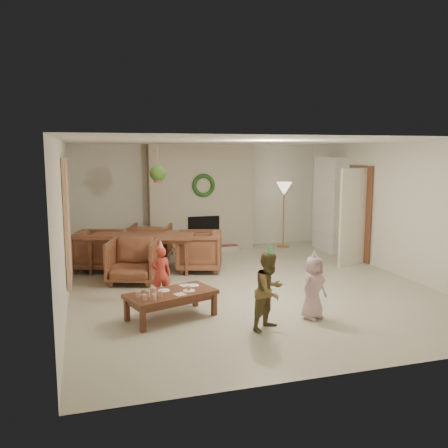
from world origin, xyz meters
name	(u,v)px	position (x,y,z in m)	size (l,w,h in m)	color
floor	(247,285)	(0.00, 0.00, 0.00)	(7.00, 7.00, 0.00)	#B7B29E
ceiling	(248,142)	(0.00, 0.00, 2.50)	(7.00, 7.00, 0.00)	white
wall_back	(199,197)	(0.00, 3.50, 1.25)	(7.00, 7.00, 0.00)	silver
wall_front	(359,258)	(0.00, -3.50, 1.25)	(7.00, 7.00, 0.00)	silver
wall_left	(64,223)	(-3.00, 0.00, 1.25)	(7.00, 7.00, 0.00)	silver
wall_right	(396,209)	(3.00, 0.00, 1.25)	(7.00, 7.00, 0.00)	silver
fireplace_mass	(201,197)	(0.00, 3.30, 1.25)	(2.50, 0.40, 2.50)	#5D2318
fireplace_hearth	(205,249)	(0.00, 2.95, 0.06)	(1.60, 0.30, 0.12)	maroon
fireplace_firebox	(203,232)	(0.00, 3.12, 0.45)	(0.75, 0.12, 0.75)	black
fireplace_wreath	(204,185)	(0.00, 3.07, 1.55)	(0.54, 0.54, 0.10)	#1B4419
floor_lamp_base	(283,246)	(2.00, 3.00, 0.02)	(0.30, 0.30, 0.03)	gold
floor_lamp_post	(284,217)	(2.00, 3.00, 0.74)	(0.03, 0.03, 1.43)	gold
floor_lamp_shade	(284,189)	(2.00, 3.00, 1.43)	(0.38, 0.38, 0.32)	beige
bookshelf_carcass	(329,204)	(2.84, 2.30, 1.10)	(0.30, 1.00, 2.20)	white
bookshelf_shelf_a	(327,232)	(2.82, 2.30, 0.45)	(0.30, 0.92, 0.03)	white
bookshelf_shelf_b	(328,215)	(2.82, 2.30, 0.85)	(0.30, 0.92, 0.03)	white
bookshelf_shelf_c	(329,198)	(2.82, 2.30, 1.25)	(0.30, 0.92, 0.03)	white
bookshelf_shelf_d	(329,181)	(2.82, 2.30, 1.65)	(0.30, 0.92, 0.03)	white
books_row_lower	(330,227)	(2.80, 2.15, 0.59)	(0.20, 0.40, 0.24)	#B83922
books_row_mid	(326,209)	(2.80, 2.35, 0.99)	(0.20, 0.44, 0.24)	#245387
books_row_upper	(330,193)	(2.80, 2.20, 1.38)	(0.20, 0.36, 0.22)	gold
door_frame	(359,213)	(2.96, 1.20, 1.02)	(0.05, 0.86, 2.04)	brown
door_leaf	(353,217)	(2.58, 0.82, 1.00)	(0.05, 0.80, 2.00)	beige
curtain_panel	(67,221)	(-2.96, 0.20, 1.25)	(0.06, 1.20, 2.00)	beige
dining_table	(143,253)	(-1.61, 1.62, 0.36)	(2.03, 1.13, 0.71)	brown
dining_chair_near	(133,261)	(-1.89, 0.78, 0.39)	(0.84, 0.87, 0.79)	brown
dining_chair_far	(151,242)	(-1.34, 2.47, 0.39)	(0.84, 0.87, 0.79)	brown
dining_chair_left	(98,250)	(-2.46, 1.90, 0.39)	(0.84, 0.87, 0.79)	brown
dining_chair_right	(199,251)	(-0.56, 1.28, 0.39)	(0.84, 0.87, 0.79)	brown
hanging_plant_cord	(158,161)	(-1.30, 1.50, 2.15)	(0.01, 0.01, 0.70)	tan
hanging_plant_pot	(158,179)	(-1.30, 1.50, 1.80)	(0.16, 0.16, 0.12)	#A04533
hanging_plant_foliage	(158,173)	(-1.30, 1.50, 1.92)	(0.32, 0.32, 0.32)	#2E531B
coffee_table_top	(171,294)	(-1.58, -1.27, 0.35)	(1.24, 0.62, 0.06)	#5A2F1E
coffee_table_apron	(171,299)	(-1.58, -1.27, 0.29)	(1.14, 0.52, 0.08)	#5A2F1E
coffee_leg_fl	(143,320)	(-2.02, -1.69, 0.16)	(0.07, 0.07, 0.32)	#5A2F1E
coffee_leg_fr	(214,304)	(-0.96, -1.32, 0.16)	(0.07, 0.07, 0.32)	#5A2F1E
coffee_leg_bl	(127,310)	(-2.19, -1.21, 0.16)	(0.07, 0.07, 0.32)	#5A2F1E
coffee_leg_br	(195,296)	(-1.13, -0.85, 0.16)	(0.07, 0.07, 0.32)	#5A2F1E
cup_a	(145,298)	(-1.98, -1.56, 0.42)	(0.07, 0.07, 0.09)	silver
cup_b	(138,294)	(-2.04, -1.38, 0.42)	(0.07, 0.07, 0.09)	silver
cup_c	(154,297)	(-1.86, -1.57, 0.42)	(0.07, 0.07, 0.09)	silver
cup_d	(148,294)	(-1.92, -1.39, 0.42)	(0.07, 0.07, 0.09)	silver
cup_e	(160,294)	(-1.75, -1.45, 0.42)	(0.07, 0.07, 0.09)	silver
cup_f	(154,291)	(-1.82, -1.27, 0.42)	(0.07, 0.07, 0.09)	silver
plate_a	(164,290)	(-1.66, -1.18, 0.38)	(0.17, 0.17, 0.01)	white
plate_b	(189,291)	(-1.32, -1.28, 0.38)	(0.17, 0.17, 0.01)	white
plate_c	(193,285)	(-1.20, -1.04, 0.38)	(0.17, 0.17, 0.01)	white
food_scoop	(189,288)	(-1.32, -1.28, 0.42)	(0.07, 0.07, 0.07)	tan
napkin_left	(180,294)	(-1.47, -1.41, 0.38)	(0.14, 0.14, 0.01)	#E7AAC0
napkin_right	(185,285)	(-1.32, -1.00, 0.38)	(0.14, 0.14, 0.01)	#E7AAC0
child_red	(161,274)	(-1.58, -0.44, 0.44)	(0.32, 0.21, 0.87)	red
party_hat_red	(160,244)	(-1.58, -0.44, 0.91)	(0.12, 0.12, 0.17)	gold
child_plaid	(270,291)	(-0.40, -2.04, 0.52)	(0.51, 0.40, 1.04)	brown
party_hat_plaid	(270,249)	(-0.40, -2.04, 1.08)	(0.12, 0.12, 0.17)	#51BD68
child_pink	(314,287)	(0.35, -1.84, 0.45)	(0.44, 0.29, 0.90)	#D1A7AD
party_hat_pink	(315,254)	(0.35, -1.84, 0.93)	(0.12, 0.12, 0.16)	#B1B0B7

